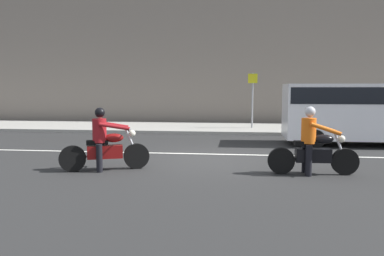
{
  "coord_description": "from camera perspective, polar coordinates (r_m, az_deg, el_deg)",
  "views": [
    {
      "loc": [
        0.73,
        -10.93,
        2.05
      ],
      "look_at": [
        -0.46,
        -0.99,
        1.0
      ],
      "focal_mm": 36.42,
      "sensor_mm": 36.0,
      "label": 1
    }
  ],
  "objects": [
    {
      "name": "street_sign_post",
      "position": [
        18.63,
        8.85,
        4.83
      ],
      "size": [
        0.44,
        0.08,
        2.58
      ],
      "color": "gray",
      "rests_on": "sidewalk_slab"
    },
    {
      "name": "lane_marking_stripe",
      "position": [
        12.01,
        5.45,
        -3.87
      ],
      "size": [
        18.0,
        0.14,
        0.01
      ],
      "primitive_type": "cube",
      "color": "silver",
      "rests_on": "ground_plane"
    },
    {
      "name": "motorcycle_with_rider_orange_stripe",
      "position": [
        9.59,
        17.25,
        -2.66
      ],
      "size": [
        2.11,
        0.7,
        1.61
      ],
      "color": "black",
      "rests_on": "ground_plane"
    },
    {
      "name": "motorcycle_with_rider_crimson",
      "position": [
        9.87,
        -12.72,
        -2.41
      ],
      "size": [
        2.1,
        0.99,
        1.56
      ],
      "color": "black",
      "rests_on": "ground_plane"
    },
    {
      "name": "parked_van_white",
      "position": [
        14.94,
        22.74,
        2.5
      ],
      "size": [
        4.87,
        1.96,
        2.18
      ],
      "color": "silver",
      "rests_on": "ground_plane"
    },
    {
      "name": "building_facade",
      "position": [
        22.58,
        5.05,
        14.16
      ],
      "size": [
        40.0,
        1.4,
        10.55
      ],
      "primitive_type": "cube",
      "color": "slate",
      "rests_on": "ground_plane"
    },
    {
      "name": "sidewalk_slab",
      "position": [
        19.05,
        4.58,
        -0.01
      ],
      "size": [
        40.0,
        4.4,
        0.14
      ],
      "primitive_type": "cube",
      "color": "#99968E",
      "rests_on": "ground_plane"
    },
    {
      "name": "ground_plane",
      "position": [
        11.15,
        2.97,
        -4.64
      ],
      "size": [
        80.0,
        80.0,
        0.0
      ],
      "primitive_type": "plane",
      "color": "#262626"
    }
  ]
}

